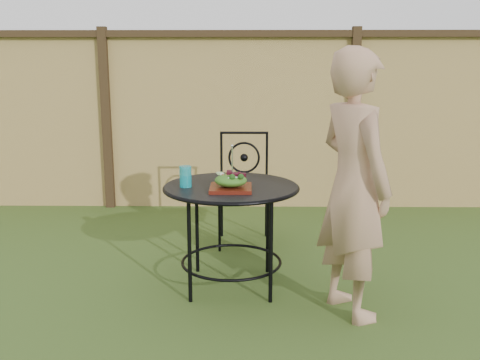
# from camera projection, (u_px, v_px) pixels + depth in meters

# --- Properties ---
(ground) EXTENTS (60.00, 60.00, 0.00)m
(ground) POSITION_uv_depth(u_px,v_px,m) (220.00, 287.00, 3.73)
(ground) COLOR #294315
(ground) RESTS_ON ground
(fence) EXTENTS (8.00, 0.12, 1.90)m
(fence) POSITION_uv_depth(u_px,v_px,m) (230.00, 120.00, 5.67)
(fence) COLOR tan
(fence) RESTS_ON ground
(patio_table) EXTENTS (0.92, 0.92, 0.72)m
(patio_table) POSITION_uv_depth(u_px,v_px,m) (231.00, 205.00, 3.63)
(patio_table) COLOR black
(patio_table) RESTS_ON ground
(patio_chair) EXTENTS (0.46, 0.46, 0.95)m
(patio_chair) POSITION_uv_depth(u_px,v_px,m) (244.00, 185.00, 4.59)
(patio_chair) COLOR black
(patio_chair) RESTS_ON ground
(diner) EXTENTS (0.60, 0.70, 1.63)m
(diner) POSITION_uv_depth(u_px,v_px,m) (354.00, 185.00, 3.20)
(diner) COLOR tan
(diner) RESTS_ON ground
(salad_plate) EXTENTS (0.27, 0.27, 0.02)m
(salad_plate) POSITION_uv_depth(u_px,v_px,m) (231.00, 188.00, 3.47)
(salad_plate) COLOR #42090A
(salad_plate) RESTS_ON patio_table
(salad) EXTENTS (0.21, 0.21, 0.08)m
(salad) POSITION_uv_depth(u_px,v_px,m) (231.00, 180.00, 3.46)
(salad) COLOR #235614
(salad) RESTS_ON salad_plate
(fork) EXTENTS (0.01, 0.01, 0.18)m
(fork) POSITION_uv_depth(u_px,v_px,m) (232.00, 161.00, 3.43)
(fork) COLOR silver
(fork) RESTS_ON salad
(drinking_glass) EXTENTS (0.08, 0.08, 0.14)m
(drinking_glass) POSITION_uv_depth(u_px,v_px,m) (186.00, 177.00, 3.55)
(drinking_glass) COLOR #0E9BA9
(drinking_glass) RESTS_ON patio_table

